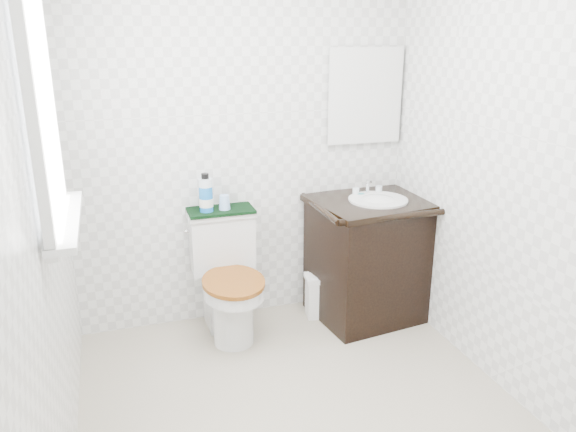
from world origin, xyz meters
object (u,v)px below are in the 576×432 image
toilet (227,282)px  trash_bin (320,295)px  vanity (369,255)px  mouthwash_bottle (206,194)px  cup (224,202)px

toilet → trash_bin: (0.64, 0.01, -0.19)m
vanity → mouthwash_bottle: 1.16m
vanity → trash_bin: vanity is taller
mouthwash_bottle → cup: mouthwash_bottle is taller
mouthwash_bottle → toilet: bearing=-47.9°
toilet → trash_bin: bearing=1.1°
trash_bin → toilet: bearing=-178.9°
vanity → trash_bin: bearing=166.2°
mouthwash_bottle → cup: bearing=3.7°
cup → trash_bin: bearing=-9.0°
mouthwash_bottle → trash_bin: bearing=-7.0°
vanity → cup: size_ratio=10.07×
trash_bin → vanity: bearing=-13.8°
toilet → mouthwash_bottle: (-0.09, 0.10, 0.56)m
mouthwash_bottle → cup: (0.12, 0.01, -0.06)m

